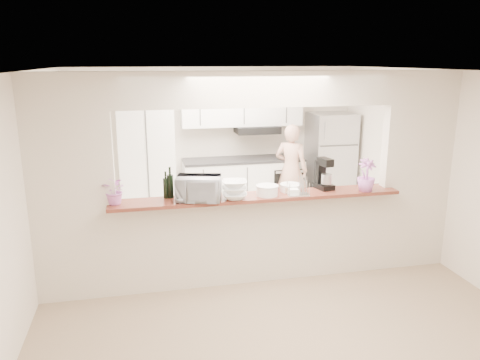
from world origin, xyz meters
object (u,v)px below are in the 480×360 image
object	(u,v)px
person	(291,170)
stand_mixer	(324,175)
toaster_oven	(199,188)
refrigerator	(330,160)

from	to	relation	value
person	stand_mixer	bearing A→B (deg)	117.61
toaster_oven	stand_mixer	world-z (taller)	stand_mixer
refrigerator	stand_mixer	xyz separation A→B (m)	(-1.20, -2.59, 0.41)
refrigerator	toaster_oven	xyz separation A→B (m)	(-2.75, -2.75, 0.38)
stand_mixer	refrigerator	bearing A→B (deg)	65.07
toaster_oven	stand_mixer	distance (m)	1.56
toaster_oven	person	xyz separation A→B (m)	(1.89, 2.40, -0.44)
refrigerator	toaster_oven	size ratio (longest dim) A/B	3.46
person	refrigerator	bearing A→B (deg)	-121.37
toaster_oven	refrigerator	bearing A→B (deg)	58.58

